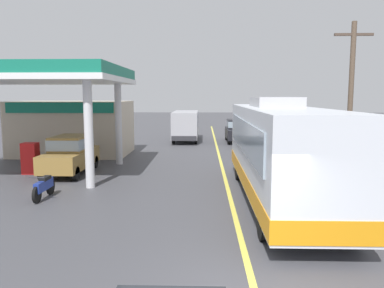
{
  "coord_description": "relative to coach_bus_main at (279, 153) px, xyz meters",
  "views": [
    {
      "loc": [
        -1.0,
        -6.8,
        3.73
      ],
      "look_at": [
        -1.5,
        10.0,
        1.6
      ],
      "focal_mm": 35.57,
      "sensor_mm": 36.0,
      "label": 1
    }
  ],
  "objects": [
    {
      "name": "ground",
      "position": [
        -1.71,
        13.32,
        -1.72
      ],
      "size": [
        120.0,
        120.0,
        0.0
      ],
      "primitive_type": "plane",
      "color": "#424247"
    },
    {
      "name": "lane_divider_stripe",
      "position": [
        -1.71,
        8.32,
        -1.72
      ],
      "size": [
        0.16,
        50.0,
        0.01
      ],
      "primitive_type": "cube",
      "color": "#D8CC4C",
      "rests_on": "ground"
    },
    {
      "name": "coach_bus_main",
      "position": [
        0.0,
        0.0,
        0.0
      ],
      "size": [
        2.6,
        11.04,
        3.69
      ],
      "color": "silver",
      "rests_on": "ground"
    },
    {
      "name": "gas_station_roadside",
      "position": [
        -11.03,
        8.53,
        0.91
      ],
      "size": [
        9.1,
        11.95,
        5.1
      ],
      "color": "#147259",
      "rests_on": "ground"
    },
    {
      "name": "car_at_pump",
      "position": [
        -9.11,
        4.46,
        -0.71
      ],
      "size": [
        1.7,
        4.2,
        1.82
      ],
      "color": "olive",
      "rests_on": "ground"
    },
    {
      "name": "minibus_opposing_lane",
      "position": [
        -4.17,
        18.06,
        -0.25
      ],
      "size": [
        2.04,
        6.13,
        2.44
      ],
      "color": "#A5A5AD",
      "rests_on": "ground"
    },
    {
      "name": "motorcycle_parked_forecourt",
      "position": [
        -8.53,
        -0.08,
        -1.28
      ],
      "size": [
        0.55,
        1.8,
        0.92
      ],
      "color": "black",
      "rests_on": "ground"
    },
    {
      "name": "pedestrian_near_pump",
      "position": [
        -9.0,
        6.22,
        -0.79
      ],
      "size": [
        0.55,
        0.22,
        1.66
      ],
      "color": "#33333F",
      "rests_on": "ground"
    },
    {
      "name": "pedestrian_by_shop",
      "position": [
        -9.55,
        5.36,
        -0.79
      ],
      "size": [
        0.55,
        0.22,
        1.66
      ],
      "color": "#33333F",
      "rests_on": "ground"
    },
    {
      "name": "car_trailing_behind_bus",
      "position": [
        0.01,
        17.39,
        -0.71
      ],
      "size": [
        1.7,
        4.2,
        1.82
      ],
      "color": "black",
      "rests_on": "ground"
    },
    {
      "name": "utility_pole_roadside",
      "position": [
        4.28,
        4.92,
        2.04
      ],
      "size": [
        1.8,
        0.24,
        7.17
      ],
      "color": "brown",
      "rests_on": "ground"
    }
  ]
}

